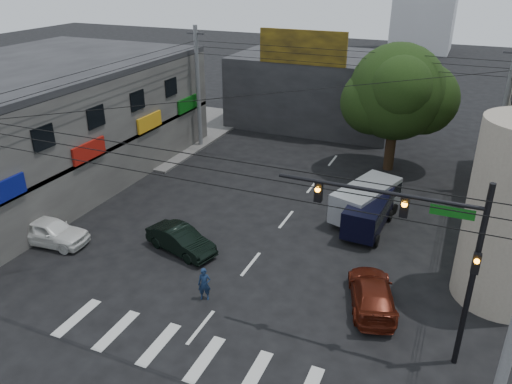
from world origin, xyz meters
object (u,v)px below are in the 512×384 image
Objects in this scene: street_tree at (397,92)px; traffic_gantry at (425,239)px; utility_pole_far_left at (198,88)px; dark_sedan at (181,240)px; traffic_officer at (204,284)px; utility_pole_far_right at (502,120)px; navy_van at (368,214)px; maroon_sedan at (372,293)px; silver_minivan at (366,202)px; white_compact at (49,231)px.

traffic_gantry is at bearing -78.01° from street_tree.
street_tree is 0.95× the size of utility_pole_far_left.
dark_sedan is 2.72× the size of traffic_officer.
utility_pole_far_right is 1.96× the size of navy_van.
dark_sedan is (-14.22, -14.28, -3.95)m from utility_pole_far_right.
utility_pole_far_right is (2.68, 17.00, -0.23)m from traffic_gantry.
dark_sedan is (-7.72, -15.28, -4.83)m from street_tree.
traffic_gantry is 1.54× the size of maroon_sedan.
navy_van is (8.19, 5.98, 0.28)m from dark_sedan.
traffic_gantry is at bearing -141.40° from silver_minivan.
traffic_gantry is 10.12m from navy_van.
silver_minivan is at bearing -31.21° from dark_sedan.
silver_minivan reaches higher than maroon_sedan.
dark_sedan is 4.23m from traffic_officer.
traffic_officer is (-4.74, -18.28, -4.71)m from street_tree.
utility_pole_far_left reaches higher than street_tree.
navy_van is at bearing -67.78° from white_compact.
maroon_sedan is (-1.82, 2.11, -4.20)m from traffic_gantry.
white_compact is 17.12m from silver_minivan.
dark_sedan is 0.81× the size of silver_minivan.
utility_pole_far_left reaches higher than silver_minivan.
street_tree is at bearing -10.70° from dark_sedan.
white_compact is 2.84× the size of traffic_officer.
utility_pole_far_left is 2.13× the size of white_compact.
white_compact is 0.92× the size of maroon_sedan.
utility_pole_far_left is 20.21m from traffic_officer.
traffic_gantry is 25.00m from utility_pole_far_left.
silver_minivan is (14.55, -7.11, -3.58)m from utility_pole_far_left.
traffic_gantry is 1.53× the size of navy_van.
traffic_officer is (2.99, -3.00, 0.12)m from dark_sedan.
maroon_sedan is at bearing 130.77° from traffic_gantry.
white_compact is at bearing -142.08° from utility_pole_far_right.
street_tree reaches higher than navy_van.
maroon_sedan is at bearing -148.21° from silver_minivan.
white_compact reaches higher than dark_sedan.
white_compact is at bearing 121.32° from navy_van.
navy_van is at bearing -143.37° from silver_minivan.
maroon_sedan is 3.07× the size of traffic_officer.
maroon_sedan is (-4.50, -14.89, -3.97)m from utility_pole_far_right.
traffic_gantry is at bearing -155.80° from navy_van.
utility_pole_far_left reaches higher than white_compact.
navy_van reaches higher than maroon_sedan.
traffic_gantry is (3.82, -18.00, -0.64)m from street_tree.
utility_pole_far_left is at bearing -176.05° from street_tree.
traffic_gantry is 0.78× the size of utility_pole_far_left.
utility_pole_far_left is at bearing 41.50° from dark_sedan.
traffic_officer reaches higher than dark_sedan.
silver_minivan is at bearing 21.97° from navy_van.
traffic_officer reaches higher than maroon_sedan.
white_compact is 9.71m from traffic_officer.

